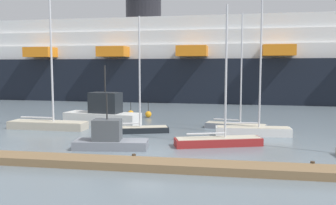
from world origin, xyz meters
name	(u,v)px	position (x,y,z in m)	size (l,w,h in m)	color
ground_plane	(146,151)	(0.00, 0.00, 0.00)	(600.00, 600.00, 0.00)	slate
dock_pier	(130,163)	(0.00, -3.99, 0.23)	(25.39, 1.96, 0.56)	olive
sailboat_0	(218,139)	(4.84, 2.63, 0.50)	(6.49, 3.31, 10.14)	maroon
sailboat_1	(253,129)	(7.58, 7.10, 0.58)	(6.26, 1.71, 11.37)	white
sailboat_2	(135,127)	(-2.53, 6.68, 0.49)	(6.04, 3.02, 10.04)	black
sailboat_4	(48,123)	(-10.97, 7.20, 0.59)	(7.40, 1.99, 12.38)	#BCB29E
sailboat_5	(236,124)	(6.19, 10.06, 0.50)	(5.71, 2.51, 10.53)	gray
fishing_boat_0	(109,138)	(-2.67, 0.35, 0.74)	(5.29, 2.37, 3.88)	gray
fishing_boat_1	(103,113)	(-6.82, 10.63, 1.14)	(7.89, 3.45, 5.88)	white
channel_buoy_0	(131,113)	(-5.66, 16.65, 0.36)	(0.71, 0.71, 1.67)	orange
channel_buoy_1	(148,114)	(-3.48, 16.22, 0.37)	(0.72, 0.72, 1.82)	orange
cruise_ship	(271,63)	(12.61, 40.88, 6.39)	(127.56, 22.87, 20.21)	black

